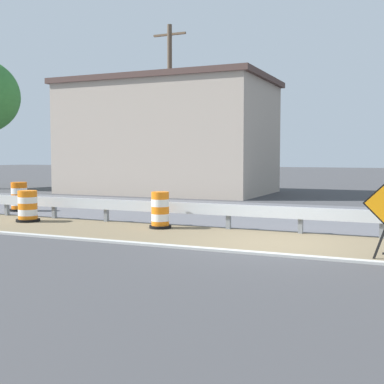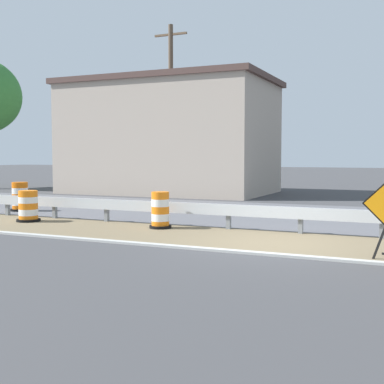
# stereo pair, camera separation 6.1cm
# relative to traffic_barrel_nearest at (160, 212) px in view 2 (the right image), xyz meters

# --- Properties ---
(ground_plane) EXTENTS (160.00, 160.00, 0.00)m
(ground_plane) POSITION_rel_traffic_barrel_nearest_xyz_m (-1.34, -3.65, -0.47)
(ground_plane) COLOR #3D3D3F
(median_dirt_strip) EXTENTS (3.34, 120.00, 0.01)m
(median_dirt_strip) POSITION_rel_traffic_barrel_nearest_xyz_m (-0.87, -3.65, -0.47)
(median_dirt_strip) COLOR #706047
(median_dirt_strip) RESTS_ON ground
(far_lane_asphalt) EXTENTS (7.92, 120.00, 0.00)m
(far_lane_asphalt) POSITION_rel_traffic_barrel_nearest_xyz_m (4.76, -3.65, -0.47)
(far_lane_asphalt) COLOR #56565B
(far_lane_asphalt) RESTS_ON ground
(curb_near_edge) EXTENTS (0.20, 120.00, 0.11)m
(curb_near_edge) POSITION_rel_traffic_barrel_nearest_xyz_m (-2.64, -3.65, -0.47)
(curb_near_edge) COLOR #ADADA8
(curb_near_edge) RESTS_ON ground
(guardrail_median) EXTENTS (0.18, 55.12, 0.71)m
(guardrail_median) POSITION_rel_traffic_barrel_nearest_xyz_m (0.57, 0.20, 0.05)
(guardrail_median) COLOR silver
(guardrail_median) RESTS_ON ground
(traffic_barrel_nearest) EXTENTS (0.64, 0.64, 1.05)m
(traffic_barrel_nearest) POSITION_rel_traffic_barrel_nearest_xyz_m (0.00, 0.00, 0.00)
(traffic_barrel_nearest) COLOR orange
(traffic_barrel_nearest) RESTS_ON ground
(traffic_barrel_close) EXTENTS (0.74, 0.74, 0.98)m
(traffic_barrel_close) POSITION_rel_traffic_barrel_nearest_xyz_m (-0.37, 4.50, -0.03)
(traffic_barrel_close) COLOR orange
(traffic_barrel_close) RESTS_ON ground
(traffic_barrel_mid) EXTENTS (0.73, 0.73, 1.08)m
(traffic_barrel_mid) POSITION_rel_traffic_barrel_nearest_xyz_m (1.93, 6.95, 0.02)
(traffic_barrel_mid) COLOR orange
(traffic_barrel_mid) RESTS_ON ground
(roadside_shop_near) EXTENTS (7.06, 11.40, 6.24)m
(roadside_shop_near) POSITION_rel_traffic_barrel_nearest_xyz_m (12.85, 6.09, 2.66)
(roadside_shop_near) COLOR #AD9E8E
(roadside_shop_near) RESTS_ON ground
(utility_pole_near) EXTENTS (0.24, 1.80, 8.75)m
(utility_pole_near) POSITION_rel_traffic_barrel_nearest_xyz_m (10.94, 5.09, 4.06)
(utility_pole_near) COLOR brown
(utility_pole_near) RESTS_ON ground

